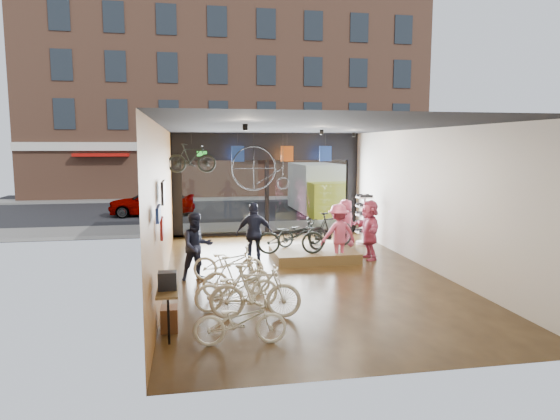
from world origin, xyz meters
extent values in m
cube|color=black|center=(0.00, 0.00, -0.02)|extent=(7.00, 12.00, 0.04)
cube|color=black|center=(0.00, 0.00, 3.82)|extent=(7.00, 12.00, 0.04)
cube|color=brown|center=(-3.52, 0.00, 1.90)|extent=(0.04, 12.00, 3.80)
cube|color=beige|center=(3.52, 0.00, 1.90)|extent=(0.04, 12.00, 3.80)
cube|color=beige|center=(0.00, -6.02, 1.90)|extent=(7.00, 0.04, 3.80)
cube|color=#198C26|center=(-2.40, 5.88, 3.05)|extent=(0.35, 0.06, 0.18)
cube|color=black|center=(0.00, 15.00, -0.01)|extent=(30.00, 18.00, 0.02)
cube|color=slate|center=(0.00, 7.20, 0.06)|extent=(30.00, 2.40, 0.12)
cube|color=slate|center=(0.00, 19.00, 0.06)|extent=(30.00, 2.00, 0.12)
cube|color=brown|center=(0.00, 21.50, 7.00)|extent=(26.00, 5.00, 14.00)
imported|color=gray|center=(-4.65, 12.00, 0.69)|extent=(4.04, 1.62, 1.38)
imported|color=beige|center=(-2.08, -4.46, 0.41)|extent=(1.59, 0.62, 0.82)
imported|color=beige|center=(-1.66, -3.25, 0.54)|extent=(1.83, 0.71, 1.07)
imported|color=beige|center=(-1.96, -2.64, 0.46)|extent=(1.81, 0.86, 0.92)
imported|color=beige|center=(-1.88, -1.76, 0.46)|extent=(1.57, 0.56, 0.93)
imported|color=beige|center=(-1.96, -0.41, 0.46)|extent=(1.85, 1.00, 0.92)
cube|color=brown|center=(0.69, 1.46, 0.15)|extent=(2.40, 1.80, 0.30)
imported|color=black|center=(-0.09, 1.02, 0.79)|extent=(1.95, 0.88, 0.99)
imported|color=black|center=(1.26, 1.60, 0.85)|extent=(1.85, 1.32, 1.10)
imported|color=black|center=(0.42, 2.08, 0.71)|extent=(1.67, 1.03, 0.83)
imported|color=#161C33|center=(-2.72, -0.19, 0.85)|extent=(0.98, 0.87, 1.70)
imported|color=#161C33|center=(-1.10, 1.20, 0.88)|extent=(1.07, 0.52, 1.76)
imported|color=#CC4C72|center=(1.29, 0.97, 0.85)|extent=(1.19, 0.83, 1.69)
imported|color=#CC4C72|center=(2.10, 2.86, 0.81)|extent=(0.94, 0.85, 1.61)
imported|color=#CC4C72|center=(2.32, 1.26, 0.88)|extent=(0.54, 1.64, 1.77)
imported|color=black|center=(-2.77, 4.20, 2.93)|extent=(1.61, 0.56, 0.95)
cube|color=#1E3F99|center=(-1.16, 5.20, 3.05)|extent=(0.45, 0.03, 0.55)
cube|color=#CC5919|center=(0.62, 5.20, 3.05)|extent=(0.45, 0.03, 0.55)
cube|color=#1E3F99|center=(2.05, 5.20, 3.05)|extent=(0.45, 0.03, 0.55)
camera|label=1|loc=(-2.86, -12.51, 3.33)|focal=32.00mm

